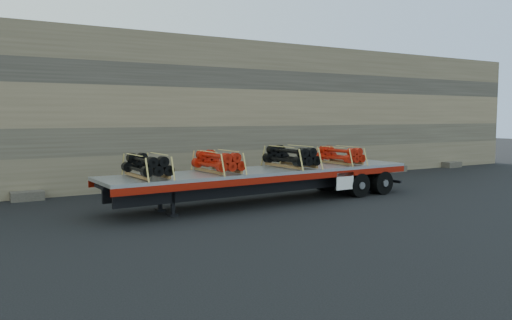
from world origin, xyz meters
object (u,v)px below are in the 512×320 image
(bundle_midrear, at_px, (291,157))
(bundle_rear, at_px, (340,156))
(bundle_midfront, at_px, (218,162))
(bundle_front, at_px, (147,166))
(trailer, at_px, (266,186))

(bundle_midrear, xyz_separation_m, bundle_rear, (2.61, 0.12, -0.05))
(bundle_midfront, relative_size, bundle_rear, 1.05)
(bundle_midfront, bearing_deg, bundle_front, -180.00)
(bundle_midfront, bearing_deg, bundle_midrear, 0.00)
(bundle_midfront, height_order, bundle_rear, bundle_midfront)
(bundle_midrear, relative_size, bundle_rear, 1.15)
(bundle_midrear, height_order, bundle_rear, bundle_midrear)
(bundle_midrear, bearing_deg, trailer, 180.00)
(trailer, xyz_separation_m, bundle_midfront, (-2.11, -0.10, 1.01))
(trailer, distance_m, bundle_midrear, 1.55)
(bundle_front, xyz_separation_m, bundle_midfront, (2.65, 0.13, 0.00))
(bundle_midrear, bearing_deg, bundle_rear, -0.00)
(bundle_midrear, distance_m, bundle_rear, 2.61)
(bundle_front, bearing_deg, bundle_midfront, 0.00)
(trailer, xyz_separation_m, bundle_midrear, (1.15, 0.05, 1.04))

